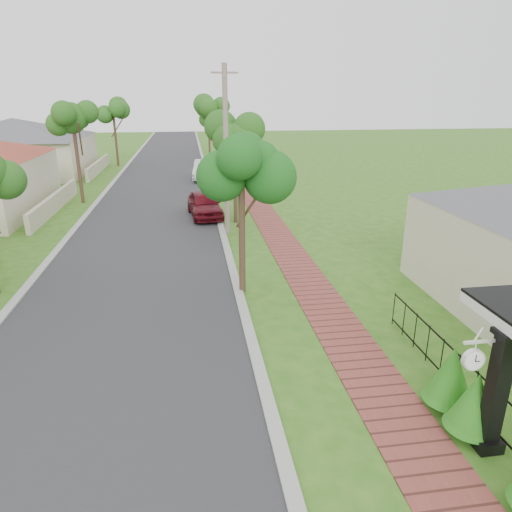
{
  "coord_description": "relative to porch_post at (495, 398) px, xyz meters",
  "views": [
    {
      "loc": [
        -0.81,
        -7.31,
        6.39
      ],
      "look_at": [
        1.17,
        6.33,
        1.5
      ],
      "focal_mm": 32.0,
      "sensor_mm": 36.0,
      "label": 1
    }
  ],
  "objects": [
    {
      "name": "kerb_left",
      "position": [
        -11.2,
        21.0,
        -1.12
      ],
      "size": [
        0.3,
        120.0,
        0.1
      ],
      "primitive_type": "cube",
      "color": "#9E9E99",
      "rests_on": "ground"
    },
    {
      "name": "hedge_row",
      "position": [
        -0.1,
        -0.42,
        -0.34
      ],
      "size": [
        0.93,
        4.49,
        2.24
      ],
      "color": "#145C12",
      "rests_on": "ground"
    },
    {
      "name": "parked_car_red",
      "position": [
        -4.63,
        18.37,
        -0.43
      ],
      "size": [
        2.06,
        4.21,
        1.38
      ],
      "primitive_type": "imported",
      "rotation": [
        0.0,
        0.0,
        0.11
      ],
      "color": "#570D16",
      "rests_on": "ground"
    },
    {
      "name": "station_clock",
      "position": [
        -0.49,
        0.11,
        0.83
      ],
      "size": [
        0.7,
        0.13,
        0.59
      ],
      "color": "white",
      "rests_on": "ground"
    },
    {
      "name": "parked_car_white",
      "position": [
        -4.15,
        30.35,
        -0.38
      ],
      "size": [
        2.06,
        4.63,
        1.48
      ],
      "primitive_type": "imported",
      "rotation": [
        0.0,
        0.0,
        -0.11
      ],
      "color": "silver",
      "rests_on": "ground"
    },
    {
      "name": "road",
      "position": [
        -7.55,
        21.0,
        -1.12
      ],
      "size": [
        7.0,
        120.0,
        0.02
      ],
      "primitive_type": "cube",
      "color": "#28282B",
      "rests_on": "ground"
    },
    {
      "name": "far_house_grey",
      "position": [
        -19.52,
        35.0,
        1.22
      ],
      "size": [
        15.56,
        15.56,
        4.6
      ],
      "color": "beige",
      "rests_on": "ground"
    },
    {
      "name": "utility_pole",
      "position": [
        -3.65,
        14.96,
        2.78
      ],
      "size": [
        1.2,
        0.24,
        7.69
      ],
      "color": "gray",
      "rests_on": "ground"
    },
    {
      "name": "picket_fence",
      "position": [
        0.35,
        1.0,
        -0.59
      ],
      "size": [
        0.03,
        8.02,
        1.0
      ],
      "color": "black",
      "rests_on": "ground"
    },
    {
      "name": "ground",
      "position": [
        -4.55,
        1.0,
        -1.12
      ],
      "size": [
        160.0,
        160.0,
        0.0
      ],
      "primitive_type": "plane",
      "color": "#2C6017",
      "rests_on": "ground"
    },
    {
      "name": "sidewalk",
      "position": [
        -1.3,
        21.0,
        -1.12
      ],
      "size": [
        1.5,
        120.0,
        0.03
      ],
      "primitive_type": "cube",
      "color": "brown",
      "rests_on": "ground"
    },
    {
      "name": "kerb_right",
      "position": [
        -3.9,
        21.0,
        -1.12
      ],
      "size": [
        0.3,
        120.0,
        0.1
      ],
      "primitive_type": "cube",
      "color": "#9E9E99",
      "rests_on": "ground"
    },
    {
      "name": "porch_post",
      "position": [
        0.0,
        0.0,
        0.0
      ],
      "size": [
        0.48,
        0.48,
        2.52
      ],
      "color": "black",
      "rests_on": "ground"
    },
    {
      "name": "near_tree",
      "position": [
        -3.75,
        7.98,
        2.75
      ],
      "size": [
        1.9,
        1.9,
        4.88
      ],
      "color": "#382619",
      "rests_on": "ground"
    },
    {
      "name": "street_trees",
      "position": [
        -7.42,
        27.84,
        3.42
      ],
      "size": [
        10.7,
        37.65,
        5.89
      ],
      "color": "#382619",
      "rests_on": "ground"
    }
  ]
}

